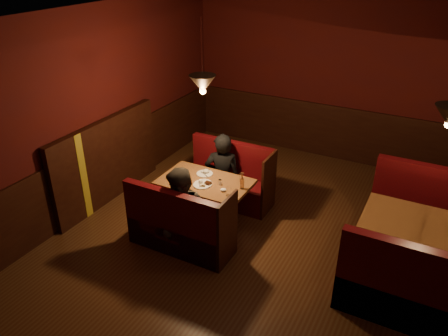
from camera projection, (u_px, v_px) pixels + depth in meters
The scene contains 9 objects.
room at pixel (258, 189), 5.08m from camera, with size 6.02×7.02×2.92m.
main_table at pixel (206, 191), 6.09m from camera, with size 1.26×0.76×0.88m.
main_bench_far at pixel (230, 183), 6.75m from camera, with size 1.38×0.49×0.94m.
main_bench_near at pixel (180, 231), 5.63m from camera, with size 1.38×0.49×0.94m.
second_table at pixel (420, 237), 5.08m from camera, with size 1.33×0.85×0.75m.
second_bench_far at pixel (426, 219), 5.79m from camera, with size 1.47×0.55×1.05m.
second_bench_near at pixel (410, 296), 4.54m from camera, with size 1.47×0.55×1.05m.
diner_a at pixel (222, 159), 6.47m from camera, with size 0.55×0.36×1.50m, color black.
diner_b at pixel (182, 199), 5.45m from camera, with size 0.73×0.57×1.50m, color #292521.
Camera 1 is at (1.43, -4.02, 3.61)m, focal length 35.00 mm.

